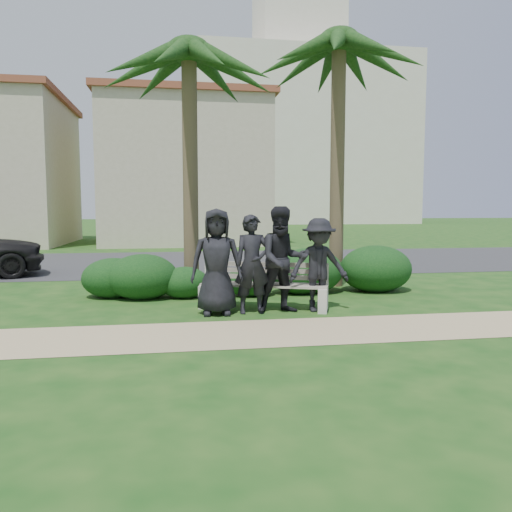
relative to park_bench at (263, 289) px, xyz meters
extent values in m
plane|color=#144413|center=(0.02, 0.09, -0.36)|extent=(160.00, 160.00, 0.00)
cube|color=tan|center=(0.02, -1.71, -0.36)|extent=(30.00, 1.60, 0.01)
cube|color=#2D2D30|center=(0.02, 8.09, -0.36)|extent=(160.00, 8.00, 0.01)
cube|color=#B9B08A|center=(-0.98, 18.09, 3.14)|extent=(8.00, 8.00, 7.00)
cube|color=brown|center=(-0.98, 18.09, 6.79)|extent=(8.40, 8.40, 0.30)
cube|color=beige|center=(14.02, 55.09, 9.64)|extent=(26.00, 18.00, 20.00)
cube|color=beige|center=(14.02, 55.09, 25.64)|extent=(10.00, 10.00, 12.00)
cube|color=gray|center=(0.00, -0.04, 0.07)|extent=(2.29, 1.26, 0.04)
cube|color=gray|center=(0.00, 0.19, 0.30)|extent=(2.13, 0.81, 0.26)
cube|color=beige|center=(-1.05, -0.04, -0.15)|extent=(0.32, 0.54, 0.41)
cube|color=beige|center=(1.05, -0.04, -0.15)|extent=(0.32, 0.54, 0.41)
imported|color=black|center=(-0.85, -0.35, 0.53)|extent=(0.90, 0.61, 1.78)
imported|color=black|center=(-0.25, -0.35, 0.48)|extent=(0.63, 0.43, 1.67)
imported|color=black|center=(0.28, -0.37, 0.55)|extent=(0.93, 0.75, 1.81)
imported|color=black|center=(0.91, -0.37, 0.45)|extent=(1.05, 0.62, 1.61)
ellipsoid|color=#0E3312|center=(-2.77, 1.63, 0.05)|extent=(1.25, 1.03, 0.82)
ellipsoid|color=#0E3312|center=(-2.18, 1.39, 0.10)|extent=(1.40, 1.15, 0.91)
ellipsoid|color=#0E3312|center=(-1.37, 1.33, -0.04)|extent=(0.98, 0.81, 0.64)
ellipsoid|color=#0E3312|center=(1.06, 1.49, 0.08)|extent=(1.34, 1.11, 0.87)
ellipsoid|color=#0E3312|center=(1.26, 1.59, 0.13)|extent=(1.49, 1.23, 0.97)
ellipsoid|color=#0E3312|center=(2.74, 1.52, 0.15)|extent=(1.57, 1.29, 1.02)
ellipsoid|color=#0E3312|center=(-0.04, 1.33, -0.04)|extent=(0.98, 0.81, 0.64)
cylinder|color=brown|center=(-1.19, 2.12, 2.17)|extent=(0.32, 0.32, 5.04)
cylinder|color=brown|center=(2.11, 2.35, 2.39)|extent=(0.32, 0.32, 5.48)
camera|label=1|loc=(-1.51, -8.62, 1.41)|focal=35.00mm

